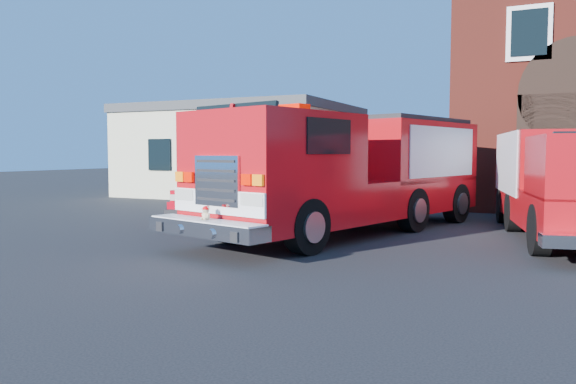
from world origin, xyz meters
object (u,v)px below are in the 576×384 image
at_px(side_building, 243,150).
at_px(pickup_truck, 231,193).
at_px(fire_engine, 354,171).
at_px(secondary_truck, 565,180).

xyz_separation_m(side_building, pickup_truck, (4.63, -9.02, -1.40)).
xyz_separation_m(fire_engine, pickup_truck, (-4.46, 1.25, -0.80)).
bearing_deg(fire_engine, side_building, 131.50).
relative_size(fire_engine, secondary_truck, 1.24).
bearing_deg(secondary_truck, pickup_truck, 179.60).
distance_m(fire_engine, pickup_truck, 4.70).
height_order(side_building, fire_engine, side_building).
height_order(fire_engine, secondary_truck, fire_engine).
xyz_separation_m(fire_engine, secondary_truck, (4.99, 1.19, -0.18)).
bearing_deg(secondary_truck, side_building, 147.15).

